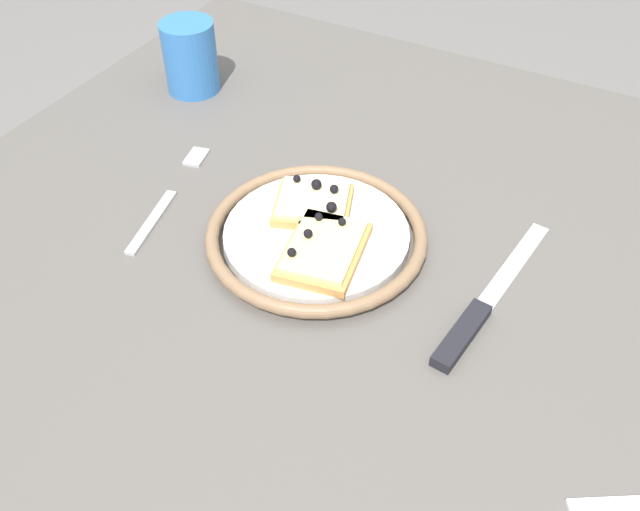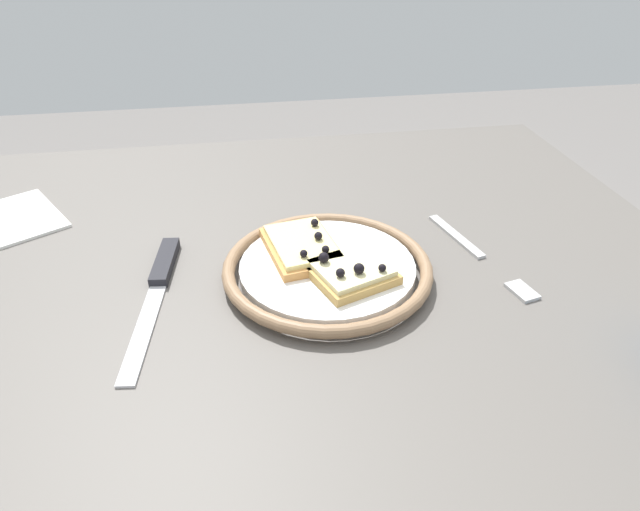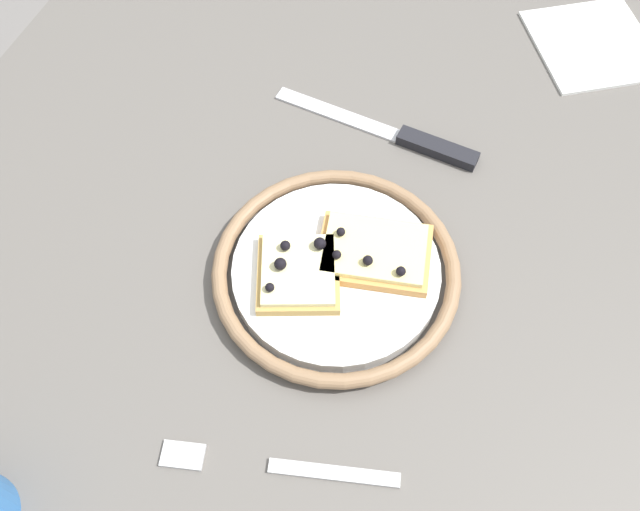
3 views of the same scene
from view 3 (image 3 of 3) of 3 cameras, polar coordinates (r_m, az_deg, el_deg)
ground_plane at (r=1.37m, az=0.70°, el=-14.76°), size 6.00×6.00×0.00m
dining_table at (r=0.77m, az=1.20°, el=-1.05°), size 1.03×0.92×0.73m
plate at (r=0.66m, az=1.36°, el=-1.32°), size 0.24×0.24×0.02m
pizza_slice_near at (r=0.64m, az=-1.84°, el=-1.38°), size 0.10×0.10×0.03m
pizza_slice_far at (r=0.65m, az=4.55°, el=0.30°), size 0.09×0.12×0.03m
knife at (r=0.77m, az=7.47°, el=9.64°), size 0.05×0.24×0.01m
fork at (r=0.60m, az=-3.62°, el=-17.15°), size 0.06×0.20×0.00m
napkin at (r=0.93m, az=21.84°, el=16.05°), size 0.19×0.19×0.00m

